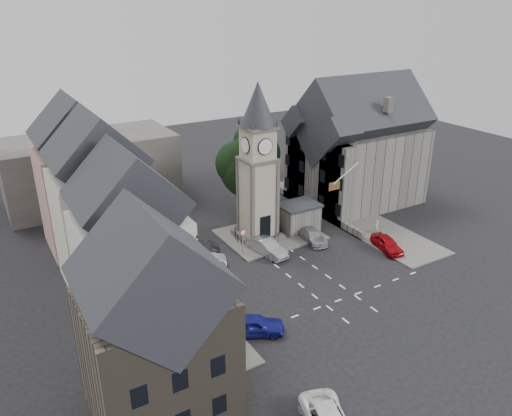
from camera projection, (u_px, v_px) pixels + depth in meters
ground at (302, 271)px, 46.13m from camera, size 120.00×120.00×0.00m
pavement_west at (150, 277)px, 45.00m from camera, size 6.00×30.00×0.14m
pavement_east at (346, 214)px, 58.07m from camera, size 6.00×26.00×0.14m
central_island at (270, 234)px, 53.15m from camera, size 10.00×8.00×0.16m
road_markings at (340, 300)px, 41.77m from camera, size 20.00×8.00×0.01m
clock_tower at (258, 165)px, 49.30m from camera, size 4.86×4.86×16.25m
stone_shelter at (298, 217)px, 53.73m from camera, size 4.30×3.30×3.08m
town_tree at (250, 160)px, 54.66m from camera, size 7.20×7.20×10.80m
warning_sign_post at (243, 237)px, 48.15m from camera, size 0.70×0.19×2.85m
terrace_pink at (81, 183)px, 48.99m from camera, size 8.10×7.60×12.80m
terrace_cream at (102, 210)px, 42.64m from camera, size 8.10×7.60×12.80m
terrace_tudor at (132, 252)px, 36.46m from camera, size 8.10×7.60×12.00m
building_sw_stone at (156, 334)px, 28.95m from camera, size 8.60×7.60×10.40m
backdrop_west at (90, 169)px, 61.14m from camera, size 20.00×10.00×8.00m
east_building at (357, 152)px, 59.72m from camera, size 14.40×11.40×12.60m
east_boundary_wall at (317, 210)px, 58.20m from camera, size 0.40×16.00×0.90m
flagpole at (346, 173)px, 50.33m from camera, size 3.68×0.10×2.74m
car_west_blue at (254, 325)px, 37.29m from camera, size 4.90×3.78×1.56m
car_west_silver at (203, 260)px, 46.64m from camera, size 4.62×3.16×1.44m
car_west_grey at (192, 249)px, 48.66m from camera, size 6.02×4.32×1.52m
car_island_silver at (267, 247)px, 48.93m from camera, size 2.47×4.90×1.54m
car_island_east at (312, 236)px, 51.57m from camera, size 2.40×4.59×1.27m
car_east_red at (387, 244)px, 49.73m from camera, size 2.53×4.49×1.44m
pedestrian at (376, 227)px, 53.21m from camera, size 0.62×0.47×1.54m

